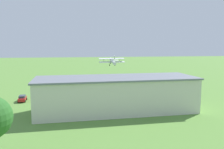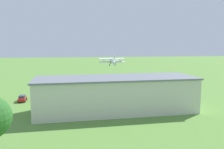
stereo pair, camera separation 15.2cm
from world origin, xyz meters
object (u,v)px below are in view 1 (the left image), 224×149
car_red (22,98)px  person_beside_truck (172,95)px  hangar (116,94)px  person_by_parked_cars (131,91)px  person_crossing_taxiway (155,91)px  person_watching_takeoff (147,91)px  biplane (112,61)px  person_at_fence_line (141,91)px  car_blue (46,97)px

car_red → person_beside_truck: bearing=176.3°
hangar → person_by_parked_cars: hangar is taller
person_crossing_taxiway → person_watching_takeoff: size_ratio=1.09×
hangar → person_by_parked_cars: bearing=-114.1°
person_crossing_taxiway → person_watching_takeoff: 2.50m
person_beside_truck → person_watching_takeoff: bearing=-55.5°
hangar → person_crossing_taxiway: size_ratio=21.39×
hangar → person_watching_takeoff: 21.98m
biplane → car_red: bearing=34.4°
car_red → person_at_fence_line: bearing=-172.7°
biplane → car_red: 33.85m
car_blue → person_watching_takeoff: car_blue is taller
biplane → person_crossing_taxiway: size_ratio=5.67×
hangar → biplane: biplane is taller
person_at_fence_line → person_watching_takeoff: bearing=-170.6°
car_blue → car_red: size_ratio=0.97×
biplane → car_blue: biplane is taller
person_beside_truck → person_at_fence_line: bearing=-45.6°
hangar → person_crossing_taxiway: 22.43m
person_beside_truck → person_watching_takeoff: person_beside_truck is taller
person_beside_truck → person_crossing_taxiway: 6.70m
person_beside_truck → car_red: bearing=-3.7°
person_at_fence_line → person_watching_takeoff: person_at_fence_line is taller
person_at_fence_line → person_beside_truck: bearing=134.4°
hangar → car_blue: 21.31m
person_watching_takeoff → person_by_parked_cars: bearing=0.5°
car_red → person_crossing_taxiway: (-37.70, -3.43, 0.00)m
car_red → person_at_fence_line: person_at_fence_line is taller
car_blue → person_watching_takeoff: (-29.44, -4.62, -0.10)m
person_beside_truck → person_by_parked_cars: bearing=-35.9°
hangar → car_blue: bearing=-38.0°
person_beside_truck → hangar: bearing=30.1°
biplane → person_beside_truck: biplane is taller
person_crossing_taxiway → person_watching_takeoff: bearing=-28.7°
biplane → person_by_parked_cars: (-3.46, 13.98, -8.27)m
hangar → person_at_fence_line: (-10.99, -17.29, -2.97)m
person_crossing_taxiway → person_by_parked_cars: 7.25m
hangar → person_by_parked_cars: 19.46m
person_beside_truck → person_watching_takeoff: size_ratio=1.08×
car_blue → person_crossing_taxiway: (-31.63, -3.42, -0.02)m
car_blue → person_by_parked_cars: (-24.47, -4.57, -0.05)m
person_crossing_taxiway → person_at_fence_line: 4.11m
hangar → car_red: 26.32m
biplane → person_watching_takeoff: bearing=121.2°
car_blue → person_by_parked_cars: size_ratio=2.55×
person_crossing_taxiway → person_beside_truck: bearing=114.9°
hangar → biplane: 32.26m
biplane → person_at_fence_line: biplane is taller
person_at_fence_line → car_blue: bearing=8.9°
biplane → person_crossing_taxiway: 20.24m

